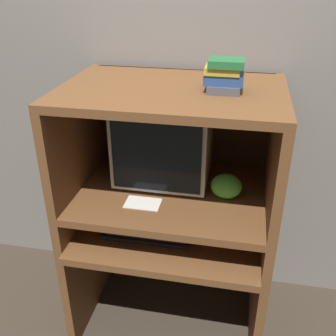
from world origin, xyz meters
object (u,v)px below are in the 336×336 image
book_stack (224,75)px  keyboard (148,232)px  crt_monitor (164,142)px  mouse (204,239)px  snack_bag (226,186)px

book_stack → keyboard: bearing=-162.8°
crt_monitor → mouse: crt_monitor is taller
mouse → book_stack: (0.04, 0.10, 0.75)m
crt_monitor → mouse: bearing=-44.9°
snack_bag → book_stack: book_stack is taller
book_stack → mouse: bearing=-112.0°
snack_bag → book_stack: (-0.04, -0.02, 0.52)m
mouse → crt_monitor: bearing=135.1°
crt_monitor → keyboard: size_ratio=1.06×
snack_bag → book_stack: bearing=-158.6°
keyboard → snack_bag: size_ratio=2.90×
keyboard → snack_bag: (0.35, 0.11, 0.23)m
mouse → book_stack: bearing=68.0°
mouse → snack_bag: bearing=54.1°
snack_bag → crt_monitor: bearing=158.8°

